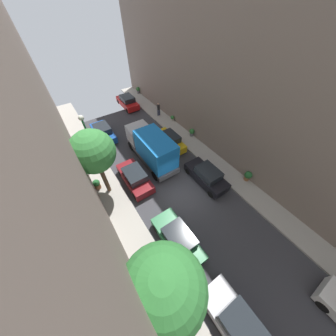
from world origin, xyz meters
TOP-DOWN VIEW (x-y plane):
  - ground at (0.00, 0.00)m, footprint 32.00×32.00m
  - sidewalk_left at (-5.00, 0.00)m, footprint 2.00×44.00m
  - sidewalk_right at (5.00, 0.00)m, footprint 2.00×44.00m
  - building_right at (9.00, 0.00)m, footprint 6.00×44.00m
  - parked_car_left_1 at (-2.70, -8.29)m, footprint 1.78×4.20m
  - parked_car_left_2 at (-2.70, -3.06)m, footprint 1.78×4.20m
  - parked_car_left_3 at (-2.70, 3.37)m, footprint 1.78×4.20m
  - parked_car_left_4 at (-2.70, 11.42)m, footprint 1.78×4.20m
  - parked_car_right_1 at (2.70, -0.04)m, footprint 1.78×4.20m
  - parked_car_right_2 at (2.70, 5.91)m, footprint 1.78×4.20m
  - parked_car_right_3 at (2.70, 16.43)m, footprint 1.78×4.20m
  - delivery_truck at (0.00, 4.92)m, footprint 2.26×6.60m
  - pedestrian at (5.00, 11.74)m, footprint 0.40×0.36m
  - street_tree_0 at (-5.24, -5.32)m, footprint 3.28×3.28m
  - street_tree_2 at (-5.03, 3.81)m, footprint 3.10×3.10m
  - potted_plant_0 at (5.79, -2.10)m, footprint 0.65×0.65m
  - potted_plant_1 at (-5.74, 4.59)m, footprint 0.59×0.59m
  - potted_plant_2 at (5.80, 5.81)m, footprint 0.60×0.60m
  - potted_plant_3 at (5.72, 9.64)m, footprint 0.46×0.46m
  - potted_plant_4 at (5.77, 19.17)m, footprint 0.56×0.56m
  - lamp_post at (-4.60, 7.50)m, footprint 0.44×0.44m

SIDE VIEW (x-z plane):
  - ground at x=0.00m, z-range 0.00..0.00m
  - sidewalk_left at x=-5.00m, z-range 0.00..0.15m
  - sidewalk_right at x=5.00m, z-range 0.00..0.15m
  - potted_plant_3 at x=5.72m, z-range 0.17..0.88m
  - potted_plant_2 at x=5.80m, z-range 0.21..1.11m
  - potted_plant_1 at x=-5.74m, z-range 0.18..1.16m
  - potted_plant_4 at x=5.77m, z-range 0.21..1.15m
  - potted_plant_0 at x=5.79m, z-range 0.21..1.18m
  - parked_car_left_1 at x=-2.70m, z-range -0.06..1.50m
  - parked_car_left_2 at x=-2.70m, z-range -0.06..1.50m
  - parked_car_left_3 at x=-2.70m, z-range -0.06..1.50m
  - parked_car_left_4 at x=-2.70m, z-range -0.06..1.50m
  - parked_car_right_1 at x=2.70m, z-range -0.06..1.50m
  - parked_car_right_2 at x=2.70m, z-range -0.06..1.50m
  - parked_car_right_3 at x=2.70m, z-range -0.06..1.50m
  - pedestrian at x=5.00m, z-range 0.21..1.93m
  - delivery_truck at x=0.00m, z-range 0.10..3.48m
  - lamp_post at x=-4.60m, z-range 1.01..6.29m
  - street_tree_2 at x=-5.03m, z-range 1.59..7.65m
  - street_tree_0 at x=-5.24m, z-range 1.68..8.08m
  - building_right at x=9.00m, z-range 0.00..21.16m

